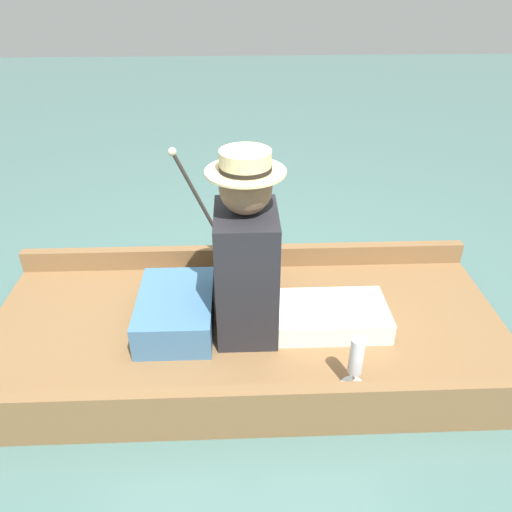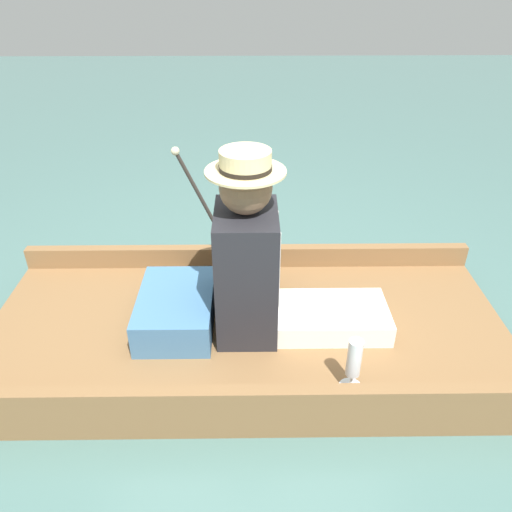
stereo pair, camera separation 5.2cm
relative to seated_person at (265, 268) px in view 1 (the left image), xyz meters
name	(u,v)px [view 1 (the left image)]	position (x,y,z in m)	size (l,w,h in m)	color
ground_plane	(247,344)	(-0.02, -0.08, -0.47)	(16.00, 16.00, 0.00)	#476B66
punt_boat	(247,332)	(-0.02, -0.08, -0.39)	(1.15, 2.53, 0.25)	brown
seat_cushion	(176,311)	(-0.03, -0.42, -0.25)	(0.51, 0.35, 0.17)	teal
seated_person	(265,268)	(0.00, 0.00, 0.00)	(0.36, 0.84, 0.90)	white
teddy_bear	(262,261)	(-0.32, 0.00, -0.16)	(0.27, 0.16, 0.38)	#846042
wine_glass	(356,359)	(0.40, 0.35, -0.19)	(0.10, 0.10, 0.25)	silver
walking_cane	(201,203)	(-0.49, -0.31, 0.10)	(0.04, 0.35, 0.74)	#2D2823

